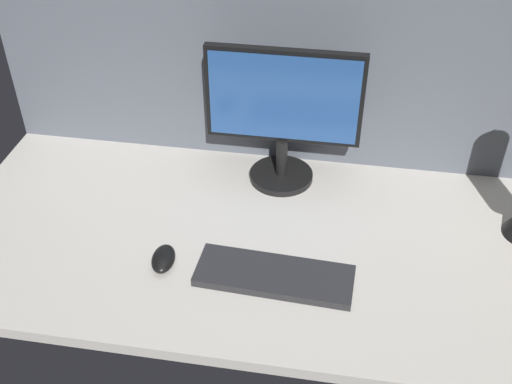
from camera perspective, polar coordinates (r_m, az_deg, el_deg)
ground_plane at (r=160.00cm, az=3.69°, el=-4.54°), size 180.00×80.00×3.00cm
cubicle_wall_back at (r=174.09cm, az=5.50°, el=11.18°), size 180.00×5.00×57.10cm
monitor at (r=166.98cm, az=2.53°, el=7.44°), size 41.82×18.00×39.31cm
keyboard at (r=147.41cm, az=1.71°, el=-7.68°), size 37.59×14.78×2.00cm
mouse at (r=152.04cm, az=-8.49°, el=-6.08°), size 6.57×10.13×3.40cm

